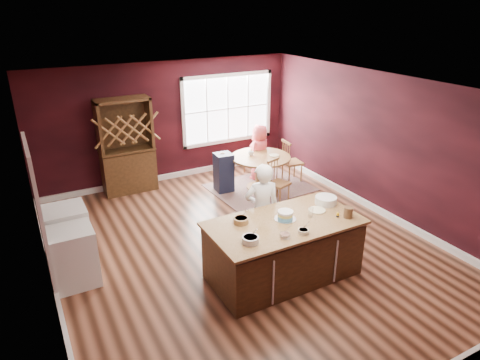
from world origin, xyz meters
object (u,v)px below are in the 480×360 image
kitchen_island (283,250)px  high_chair (224,172)px  baker (262,210)px  toddler (223,154)px  chair_south (279,182)px  dryer (67,235)px  chair_north (254,153)px  layer_cake (285,215)px  chair_east (292,160)px  dining_table (261,166)px  seated_woman (260,152)px  washer (74,256)px  hutch (127,146)px

kitchen_island → high_chair: kitchen_island is taller
baker → toddler: size_ratio=6.05×
chair_south → high_chair: size_ratio=1.03×
kitchen_island → high_chair: size_ratio=2.51×
dryer → toddler: bearing=22.3°
chair_north → dryer: size_ratio=1.07×
layer_cake → chair_east: bearing=53.1°
chair_east → chair_south: chair_east is taller
chair_north → dining_table: bearing=60.3°
baker → high_chair: size_ratio=1.76×
seated_woman → washer: (-4.44, -2.17, -0.21)m
seated_woman → toddler: 1.03m
kitchen_island → seated_woman: 3.86m
chair_north → toddler: bearing=16.0°
kitchen_island → dining_table: (1.40, 3.00, 0.10)m
dining_table → hutch: hutch is taller
layer_cake → chair_north: (1.67, 3.79, -0.48)m
layer_cake → hutch: 4.36m
high_chair → dryer: bearing=-155.9°
chair_north → washer: (-4.51, -2.55, -0.06)m
kitchen_island → dryer: size_ratio=2.40×
chair_south → layer_cake: bearing=-140.5°
chair_south → toddler: 1.40m
kitchen_island → chair_north: (1.72, 3.85, 0.06)m
layer_cake → chair_north: size_ratio=0.32×
toddler → hutch: 2.05m
baker → chair_south: 2.00m
chair_south → seated_woman: bearing=57.9°
baker → dining_table: bearing=-104.1°
baker → chair_east: baker is taller
layer_cake → seated_woman: size_ratio=0.25×
layer_cake → chair_east: (2.22, 2.96, -0.49)m
chair_east → dryer: 5.16m
seated_woman → toddler: size_ratio=5.03×
washer → dryer: size_ratio=0.94×
chair_south → washer: chair_south is taller
seated_woman → hutch: size_ratio=0.64×
chair_north → high_chair: (-1.10, -0.60, -0.05)m
high_chair → seated_woman: bearing=15.1°
kitchen_island → chair_south: chair_south is taller
kitchen_island → baker: size_ratio=1.43×
chair_east → washer: (-5.05, -1.72, -0.05)m
kitchen_island → chair_south: (1.36, 2.19, 0.02)m
seated_woman → dryer: bearing=-4.3°
seated_woman → hutch: bearing=-38.4°
layer_cake → baker: bearing=90.3°
chair_north → washer: chair_north is taller
layer_cake → hutch: bearing=106.5°
hutch → dryer: size_ratio=2.18×
kitchen_island → chair_east: (2.27, 3.02, 0.06)m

